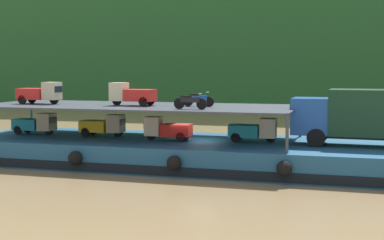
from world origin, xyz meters
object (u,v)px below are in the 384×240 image
at_px(mini_truck_lower_fore, 254,130).
at_px(mini_truck_lower_aft, 103,125).
at_px(mini_truck_upper_stern, 40,93).
at_px(mini_truck_lower_mid, 167,129).
at_px(motorcycle_upper_centre, 198,99).
at_px(mini_truck_lower_stern, 35,124).
at_px(motorcycle_upper_port, 190,101).
at_px(covered_lorry, 360,115).
at_px(mini_truck_upper_mid, 132,94).
at_px(cargo_barge, 196,153).

bearing_deg(mini_truck_lower_fore, mini_truck_lower_aft, 179.75).
bearing_deg(mini_truck_lower_fore, mini_truck_upper_stern, -177.15).
bearing_deg(mini_truck_lower_mid, motorcycle_upper_centre, 16.20).
xyz_separation_m(mini_truck_lower_stern, motorcycle_upper_centre, (10.91, -0.07, 1.74)).
height_order(mini_truck_lower_stern, mini_truck_lower_aft, same).
bearing_deg(motorcycle_upper_centre, mini_truck_lower_fore, 4.45).
bearing_deg(motorcycle_upper_centre, motorcycle_upper_port, -85.97).
bearing_deg(mini_truck_upper_stern, mini_truck_lower_stern, 145.29).
height_order(covered_lorry, mini_truck_lower_mid, covered_lorry).
distance_m(mini_truck_lower_mid, motorcycle_upper_centre, 2.52).
bearing_deg(motorcycle_upper_port, mini_truck_upper_mid, 155.98).
bearing_deg(mini_truck_upper_stern, motorcycle_upper_port, -9.64).
height_order(mini_truck_upper_stern, motorcycle_upper_centre, mini_truck_upper_stern).
bearing_deg(mini_truck_lower_mid, mini_truck_lower_stern, 176.41).
xyz_separation_m(cargo_barge, mini_truck_upper_stern, (-10.11, -0.38, 3.44)).
bearing_deg(mini_truck_upper_mid, motorcycle_upper_port, -24.02).
xyz_separation_m(covered_lorry, mini_truck_upper_mid, (-13.15, -0.38, 1.00)).
bearing_deg(mini_truck_lower_stern, mini_truck_upper_mid, -3.11).
xyz_separation_m(cargo_barge, motorcycle_upper_port, (0.25, -2.14, 3.18)).
height_order(mini_truck_upper_stern, mini_truck_upper_mid, same).
distance_m(mini_truck_lower_stern, motorcycle_upper_port, 11.42).
xyz_separation_m(mini_truck_lower_mid, mini_truck_lower_fore, (5.00, 0.76, 0.00)).
relative_size(mini_truck_lower_aft, mini_truck_upper_mid, 1.00).
xyz_separation_m(mini_truck_lower_stern, mini_truck_lower_aft, (4.67, 0.23, 0.00)).
distance_m(mini_truck_lower_mid, mini_truck_upper_mid, 3.06).
bearing_deg(mini_truck_lower_mid, mini_truck_lower_aft, 169.87).
distance_m(cargo_barge, mini_truck_lower_aft, 6.31).
bearing_deg(mini_truck_lower_mid, mini_truck_upper_stern, 179.39).
bearing_deg(covered_lorry, motorcycle_upper_port, -165.88).
height_order(mini_truck_lower_fore, mini_truck_upper_mid, mini_truck_upper_mid).
height_order(cargo_barge, mini_truck_upper_mid, mini_truck_upper_mid).
distance_m(cargo_barge, mini_truck_lower_fore, 3.67).
bearing_deg(cargo_barge, mini_truck_lower_stern, 179.43).
height_order(mini_truck_lower_aft, mini_truck_lower_fore, same).
height_order(mini_truck_upper_mid, motorcycle_upper_centre, mini_truck_upper_mid).
distance_m(cargo_barge, mini_truck_lower_stern, 10.90).
bearing_deg(mini_truck_lower_fore, covered_lorry, -1.77).
distance_m(mini_truck_lower_aft, mini_truck_lower_fore, 9.49).
distance_m(mini_truck_lower_aft, mini_truck_lower_mid, 4.56).
bearing_deg(mini_truck_lower_aft, mini_truck_lower_stern, -177.22).
distance_m(covered_lorry, motorcycle_upper_port, 9.26).
height_order(covered_lorry, mini_truck_lower_stern, covered_lorry).
distance_m(covered_lorry, mini_truck_upper_stern, 19.34).
bearing_deg(motorcycle_upper_centre, mini_truck_upper_stern, -177.66).
bearing_deg(cargo_barge, mini_truck_lower_aft, 176.87).
distance_m(mini_truck_upper_mid, motorcycle_upper_centre, 4.07).
height_order(mini_truck_upper_stern, motorcycle_upper_port, mini_truck_upper_stern).
height_order(cargo_barge, mini_truck_upper_stern, mini_truck_upper_stern).
relative_size(covered_lorry, mini_truck_lower_fore, 2.84).
distance_m(cargo_barge, motorcycle_upper_centre, 3.19).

